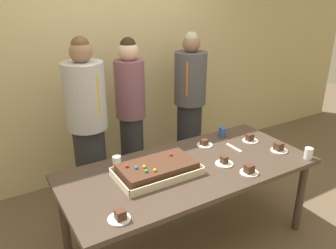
{
  "coord_description": "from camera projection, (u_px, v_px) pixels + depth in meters",
  "views": [
    {
      "loc": [
        -1.42,
        -2.03,
        2.12
      ],
      "look_at": [
        -0.11,
        0.15,
        1.1
      ],
      "focal_mm": 36.31,
      "sensor_mm": 36.0,
      "label": 1
    }
  ],
  "objects": [
    {
      "name": "ground_plane",
      "position": [
        187.0,
        239.0,
        3.08
      ],
      "size": [
        12.0,
        12.0,
        0.0
      ],
      "primitive_type": "plane",
      "color": "brown"
    },
    {
      "name": "interior_back_panel",
      "position": [
        110.0,
        48.0,
        3.79
      ],
      "size": [
        8.0,
        0.12,
        3.0
      ],
      "primitive_type": "cube",
      "color": "#CCB784",
      "rests_on": "ground_plane"
    },
    {
      "name": "party_table",
      "position": [
        189.0,
        175.0,
        2.83
      ],
      "size": [
        2.1,
        0.95,
        0.75
      ],
      "color": "#47382D",
      "rests_on": "ground_plane"
    },
    {
      "name": "sheet_cake",
      "position": [
        157.0,
        169.0,
        2.67
      ],
      "size": [
        0.66,
        0.39,
        0.12
      ],
      "color": "beige",
      "rests_on": "party_table"
    },
    {
      "name": "plated_slice_near_left",
      "position": [
        204.0,
        144.0,
        3.18
      ],
      "size": [
        0.15,
        0.15,
        0.06
      ],
      "color": "white",
      "rests_on": "party_table"
    },
    {
      "name": "plated_slice_near_right",
      "position": [
        120.0,
        217.0,
        2.15
      ],
      "size": [
        0.15,
        0.15,
        0.08
      ],
      "color": "white",
      "rests_on": "party_table"
    },
    {
      "name": "plated_slice_far_left",
      "position": [
        224.0,
        162.0,
        2.84
      ],
      "size": [
        0.15,
        0.15,
        0.07
      ],
      "color": "white",
      "rests_on": "party_table"
    },
    {
      "name": "plated_slice_far_right",
      "position": [
        279.0,
        148.0,
        3.07
      ],
      "size": [
        0.15,
        0.15,
        0.08
      ],
      "color": "white",
      "rests_on": "party_table"
    },
    {
      "name": "plated_slice_center_front",
      "position": [
        250.0,
        139.0,
        3.26
      ],
      "size": [
        0.15,
        0.15,
        0.08
      ],
      "color": "white",
      "rests_on": "party_table"
    },
    {
      "name": "plated_slice_center_back",
      "position": [
        249.0,
        171.0,
        2.69
      ],
      "size": [
        0.15,
        0.15,
        0.08
      ],
      "color": "white",
      "rests_on": "party_table"
    },
    {
      "name": "drink_cup_nearest",
      "position": [
        117.0,
        162.0,
        2.78
      ],
      "size": [
        0.07,
        0.07,
        0.1
      ],
      "primitive_type": "cylinder",
      "color": "white",
      "rests_on": "party_table"
    },
    {
      "name": "drink_cup_middle",
      "position": [
        222.0,
        132.0,
        3.36
      ],
      "size": [
        0.07,
        0.07,
        0.1
      ],
      "primitive_type": "cylinder",
      "color": "#2D5199",
      "rests_on": "party_table"
    },
    {
      "name": "drink_cup_far_end",
      "position": [
        308.0,
        153.0,
        2.92
      ],
      "size": [
        0.07,
        0.07,
        0.1
      ],
      "primitive_type": "cylinder",
      "color": "white",
      "rests_on": "party_table"
    },
    {
      "name": "cake_server_utensil",
      "position": [
        234.0,
        148.0,
        3.13
      ],
      "size": [
        0.03,
        0.2,
        0.01
      ],
      "primitive_type": "cube",
      "color": "silver",
      "rests_on": "party_table"
    },
    {
      "name": "person_serving_front",
      "position": [
        131.0,
        113.0,
        3.61
      ],
      "size": [
        0.31,
        0.31,
        1.68
      ],
      "rotation": [
        0.0,
        0.0,
        -1.82
      ],
      "color": "#28282D",
      "rests_on": "ground_plane"
    },
    {
      "name": "person_green_shirt_behind",
      "position": [
        88.0,
        129.0,
        3.17
      ],
      "size": [
        0.37,
        0.37,
        1.75
      ],
      "rotation": [
        0.0,
        0.0,
        -1.26
      ],
      "color": "#28282D",
      "rests_on": "ground_plane"
    },
    {
      "name": "person_striped_tie_right",
      "position": [
        190.0,
        104.0,
        3.97
      ],
      "size": [
        0.37,
        0.37,
        1.68
      ],
      "rotation": [
        0.0,
        0.0,
        -2.34
      ],
      "color": "#28282D",
      "rests_on": "ground_plane"
    }
  ]
}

